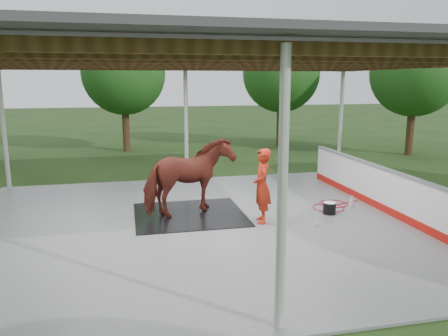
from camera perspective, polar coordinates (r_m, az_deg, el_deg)
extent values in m
plane|color=#1E3814|center=(10.74, -1.38, -7.36)|extent=(100.00, 100.00, 0.00)
cube|color=slate|center=(10.73, -1.38, -7.23)|extent=(12.00, 10.00, 0.05)
cylinder|color=beige|center=(5.82, 7.61, -3.35)|extent=(0.14, 0.14, 3.85)
cylinder|color=beige|center=(15.22, -26.83, 4.59)|extent=(0.14, 0.14, 3.85)
cylinder|color=beige|center=(14.88, -4.97, 5.64)|extent=(0.14, 0.14, 3.85)
cylinder|color=beige|center=(16.63, 15.00, 5.90)|extent=(0.14, 0.14, 3.85)
cube|color=brown|center=(5.84, 7.41, 15.26)|extent=(12.00, 0.10, 0.18)
cube|color=brown|center=(7.26, 3.25, 14.54)|extent=(12.00, 0.10, 0.18)
cube|color=brown|center=(8.71, 0.48, 14.03)|extent=(12.00, 0.10, 0.18)
cube|color=brown|center=(10.18, -1.49, 13.64)|extent=(12.00, 0.10, 0.18)
cube|color=brown|center=(11.65, -2.95, 13.33)|extent=(12.00, 0.10, 0.18)
cube|color=brown|center=(13.13, -4.09, 13.10)|extent=(12.00, 0.10, 0.18)
cube|color=brown|center=(14.62, -4.99, 12.90)|extent=(12.00, 0.10, 0.18)
cube|color=brown|center=(12.59, 25.53, 12.12)|extent=(0.12, 10.00, 0.18)
cube|color=#38383A|center=(10.19, -1.49, 14.76)|extent=(12.60, 10.60, 0.10)
cube|color=#B2150E|center=(12.39, 20.02, -4.77)|extent=(0.14, 8.00, 0.20)
cube|color=white|center=(12.27, 20.20, -2.52)|extent=(0.12, 8.00, 1.00)
cube|color=slate|center=(12.16, 20.37, -0.14)|extent=(0.16, 8.00, 0.06)
cylinder|color=#382314|center=(22.10, -12.67, 4.99)|extent=(0.36, 0.36, 2.20)
sphere|color=#194714|center=(21.98, -12.98, 11.99)|extent=(4.00, 4.00, 4.00)
cylinder|color=#382314|center=(23.50, 7.32, 5.53)|extent=(0.36, 0.36, 2.20)
sphere|color=#194714|center=(23.38, 7.49, 12.13)|extent=(4.00, 4.00, 4.00)
cylinder|color=#382314|center=(22.29, 23.13, 4.40)|extent=(0.36, 0.36, 2.20)
sphere|color=#194714|center=(22.17, 23.68, 11.34)|extent=(4.00, 4.00, 4.00)
cube|color=black|center=(11.33, -4.52, -6.05)|extent=(2.77, 2.60, 0.02)
imported|color=maroon|center=(11.08, -4.60, -1.21)|extent=(2.52, 1.86, 1.94)
imported|color=red|center=(10.54, 5.00, -2.35)|extent=(0.53, 0.72, 1.81)
cylinder|color=black|center=(11.67, 13.60, -5.14)|extent=(0.33, 0.33, 0.29)
cylinder|color=white|center=(11.63, 13.63, -4.44)|extent=(0.31, 0.31, 0.03)
imported|color=silver|center=(12.44, 16.29, -4.19)|extent=(0.16, 0.16, 0.32)
imported|color=#338CD8|center=(10.62, 11.92, -7.06)|extent=(0.11, 0.11, 0.17)
torus|color=red|center=(12.20, 13.49, -5.06)|extent=(0.85, 0.85, 0.02)
torus|color=red|center=(12.64, 14.10, -4.52)|extent=(0.78, 0.78, 0.02)
cylinder|color=red|center=(12.69, 15.15, -4.51)|extent=(1.24, 0.42, 0.02)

